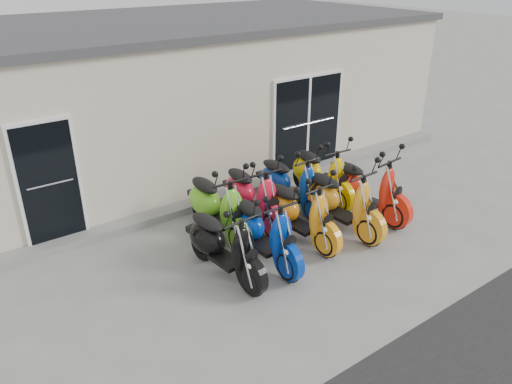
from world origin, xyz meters
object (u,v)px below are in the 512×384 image
Objects in this scene: scooter_front_black at (224,236)px; scooter_front_orange_a at (300,204)px; scooter_front_blue at (263,222)px; scooter_back_red at (252,188)px; scooter_back_blue at (290,176)px; scooter_back_yellow at (321,167)px; scooter_front_orange_b at (341,192)px; scooter_front_red at (365,179)px; scooter_back_green at (217,198)px.

scooter_front_black is 1.68m from scooter_front_orange_a.
scooter_front_blue is at bearing -172.46° from scooter_front_orange_a.
scooter_back_red is (-0.30, 1.01, 0.02)m from scooter_front_orange_a.
scooter_back_yellow is at bearing -4.44° from scooter_back_blue.
scooter_front_orange_b reaches higher than scooter_front_black.
scooter_front_red is at bearing -47.92° from scooter_back_blue.
scooter_front_red reaches higher than scooter_back_green.
scooter_front_orange_a is at bearing 0.20° from scooter_front_black.
scooter_front_blue is at bearing 178.28° from scooter_front_orange_b.
scooter_front_black is 0.98× the size of scooter_back_blue.
scooter_front_orange_a is 1.21m from scooter_back_blue.
scooter_front_red is at bearing 7.81° from scooter_front_orange_b.
scooter_front_orange_b is at bearing -27.76° from scooter_back_green.
scooter_front_blue reaches higher than scooter_back_blue.
scooter_front_blue is 0.94m from scooter_front_orange_a.
scooter_front_orange_b is at bearing -82.10° from scooter_back_blue.
scooter_front_red reaches higher than scooter_front_orange_a.
scooter_back_red is at bearing 132.99° from scooter_front_orange_b.
scooter_front_red is at bearing -23.32° from scooter_back_red.
scooter_back_blue is at bearing 3.62° from scooter_back_green.
scooter_front_black is at bearing 176.63° from scooter_front_red.
scooter_front_orange_b is at bearing -175.58° from scooter_front_red.
scooter_back_green is (-1.10, 0.98, 0.04)m from scooter_front_orange_a.
scooter_front_orange_b is 1.00× the size of scooter_back_green.
scooter_back_red reaches higher than scooter_front_orange_a.
scooter_front_red is 1.03m from scooter_back_yellow.
scooter_back_blue is (-1.03, 1.03, -0.05)m from scooter_front_red.
scooter_front_orange_a is 1.05m from scooter_back_red.
scooter_front_black is 0.92× the size of scooter_front_red.
scooter_back_blue reaches higher than scooter_front_black.
scooter_front_black is 0.99× the size of scooter_front_orange_a.
scooter_back_yellow is (2.54, 0.03, -0.02)m from scooter_back_green.
scooter_front_blue is (0.75, -0.02, 0.02)m from scooter_front_black.
scooter_back_red is at bearing 4.01° from scooter_back_green.
scooter_front_blue reaches higher than scooter_front_orange_a.
scooter_back_red is at bearing 35.34° from scooter_front_black.
scooter_back_red is at bearing -175.78° from scooter_back_yellow.
scooter_front_black is 0.96× the size of scooter_back_red.
scooter_front_red is 2.93m from scooter_back_green.
scooter_back_green is at bearing -175.17° from scooter_back_yellow.
scooter_back_green reaches higher than scooter_front_orange_a.
scooter_front_orange_a is 0.98× the size of scooter_back_red.
scooter_front_red is at bearing -73.12° from scooter_back_yellow.
scooter_back_yellow is (1.45, 1.01, 0.02)m from scooter_front_orange_a.
scooter_back_yellow reaches higher than scooter_back_blue.
scooter_front_red is 1.02× the size of scooter_back_green.
scooter_front_black is at bearing 179.29° from scooter_front_blue.
scooter_back_blue is 0.98× the size of scooter_back_yellow.
scooter_front_orange_a is at bearing 11.27° from scooter_front_blue.
scooter_front_red is 1.06× the size of scooter_back_blue.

